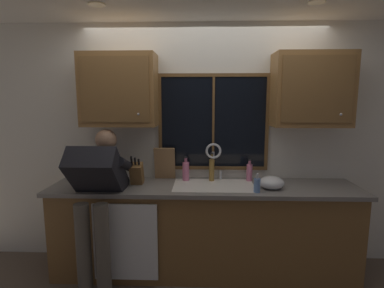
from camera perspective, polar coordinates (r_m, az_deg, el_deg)
back_wall at (r=3.25m, az=2.32°, el=-0.12°), size 5.39×0.12×2.55m
ceiling_downlight_left at (r=2.80m, az=-17.93°, el=24.26°), size 0.14×0.14×0.01m
ceiling_downlight_right at (r=2.82m, az=22.97°, el=23.93°), size 0.14×0.14×0.01m
window_glass at (r=3.15m, az=4.13°, el=4.17°), size 1.10×0.02×0.95m
window_frame_top at (r=3.14m, az=4.24°, el=13.14°), size 1.17×0.02×0.04m
window_frame_bottom at (r=3.22m, az=4.04°, el=-4.61°), size 1.17×0.02×0.04m
window_frame_left at (r=3.17m, az=-6.18°, el=4.17°), size 0.04×0.02×0.95m
window_frame_right at (r=3.22m, az=14.32°, el=4.01°), size 0.03×0.02×0.95m
window_mullion_center at (r=3.14m, az=4.14°, el=4.15°), size 0.02×0.02×0.95m
lower_cabinet_run at (r=3.16m, az=2.26°, el=-16.29°), size 2.99×0.58×0.88m
countertop at (r=2.97m, az=2.32°, el=-8.39°), size 3.05×0.62×0.04m
dishwasher_front at (r=2.95m, az=-12.74°, el=-18.02°), size 0.60×0.02×0.74m
upper_cabinet_left at (r=3.10m, az=-13.86°, el=10.06°), size 0.74×0.36×0.72m
upper_cabinet_right at (r=3.17m, az=22.05°, el=9.65°), size 0.74×0.36×0.72m
sink at (r=3.01m, az=4.19°, el=-9.76°), size 0.80×0.46×0.21m
faucet at (r=3.09m, az=4.28°, el=-2.51°), size 0.18×0.09×0.40m
person_standing at (r=2.87m, az=-17.72°, el=-8.78°), size 0.53×0.72×1.48m
knife_block at (r=3.03m, az=-10.62°, el=-5.68°), size 0.12×0.18×0.32m
cutting_board at (r=3.16m, az=-5.28°, el=-3.77°), size 0.22×0.09×0.35m
mixing_bowl at (r=2.97m, az=15.10°, el=-7.23°), size 0.24×0.24×0.12m
soap_dispenser at (r=2.81m, az=12.45°, el=-7.73°), size 0.06×0.07×0.18m
bottle_green_glass at (r=3.12m, az=-1.21°, el=-5.17°), size 0.07×0.07×0.25m
bottle_tall_clear at (r=3.10m, az=3.84°, el=-4.90°), size 0.05×0.05×0.30m
bottle_amber_small at (r=3.16m, az=11.02°, el=-5.33°), size 0.06×0.06×0.23m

